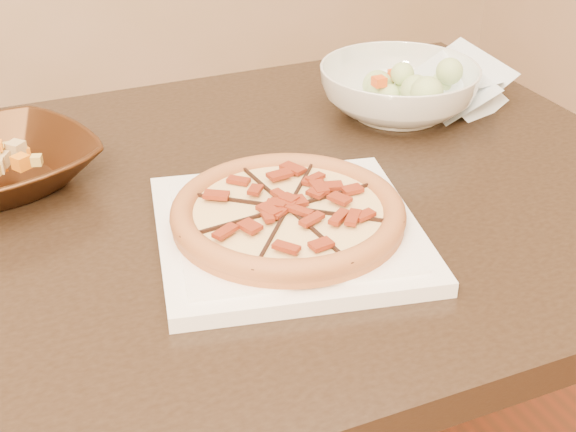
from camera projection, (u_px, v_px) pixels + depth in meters
name	position (u px, v px, depth m)	size (l,w,h in m)	color
dining_table	(186.00, 283.00, 1.03)	(1.29, 0.84, 0.75)	black
plate	(288.00, 231.00, 0.91)	(0.35, 0.35, 0.02)	white
pizza	(288.00, 213.00, 0.89)	(0.26, 0.26, 0.03)	#B2733F
bronze_bowl	(2.00, 166.00, 1.01)	(0.23, 0.23, 0.06)	#4A2C16
salad_bowl	(399.00, 90.00, 1.20)	(0.24, 0.24, 0.07)	white
salad	(401.00, 55.00, 1.17)	(0.09, 0.13, 0.04)	#A4BD73
cling_film	(461.00, 86.00, 1.25)	(0.15, 0.12, 0.05)	white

